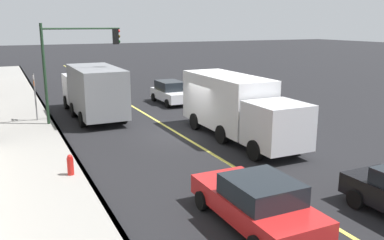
{
  "coord_description": "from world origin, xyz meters",
  "views": [
    {
      "loc": [
        -18.89,
        8.23,
        5.66
      ],
      "look_at": [
        -2.58,
        0.48,
        1.37
      ],
      "focal_mm": 38.16,
      "sensor_mm": 36.0,
      "label": 1
    }
  ],
  "objects_px": {
    "truck_white": "(237,106)",
    "car_white": "(171,92)",
    "car_red": "(257,201)",
    "fire_hydrant": "(70,167)",
    "traffic_light_mast": "(75,55)",
    "truck_gray": "(93,90)",
    "street_sign_post": "(35,94)"
  },
  "relations": [
    {
      "from": "street_sign_post",
      "to": "fire_hydrant",
      "type": "xyz_separation_m",
      "value": [
        -9.89,
        -0.3,
        -1.23
      ]
    },
    {
      "from": "car_red",
      "to": "street_sign_post",
      "type": "height_order",
      "value": "street_sign_post"
    },
    {
      "from": "truck_gray",
      "to": "fire_hydrant",
      "type": "height_order",
      "value": "truck_gray"
    },
    {
      "from": "truck_gray",
      "to": "street_sign_post",
      "type": "bearing_deg",
      "value": 91.72
    },
    {
      "from": "fire_hydrant",
      "to": "traffic_light_mast",
      "type": "bearing_deg",
      "value": -12.18
    },
    {
      "from": "car_red",
      "to": "street_sign_post",
      "type": "distance_m",
      "value": 16.55
    },
    {
      "from": "car_white",
      "to": "fire_hydrant",
      "type": "xyz_separation_m",
      "value": [
        -12.07,
        9.03,
        -0.35
      ]
    },
    {
      "from": "truck_gray",
      "to": "car_red",
      "type": "bearing_deg",
      "value": -175.99
    },
    {
      "from": "traffic_light_mast",
      "to": "car_red",
      "type": "bearing_deg",
      "value": -171.08
    },
    {
      "from": "traffic_light_mast",
      "to": "fire_hydrant",
      "type": "distance_m",
      "value": 9.54
    },
    {
      "from": "traffic_light_mast",
      "to": "fire_hydrant",
      "type": "height_order",
      "value": "traffic_light_mast"
    },
    {
      "from": "car_red",
      "to": "fire_hydrant",
      "type": "distance_m",
      "value": 7.33
    },
    {
      "from": "truck_white",
      "to": "traffic_light_mast",
      "type": "relative_size",
      "value": 1.49
    },
    {
      "from": "truck_gray",
      "to": "fire_hydrant",
      "type": "relative_size",
      "value": 8.7
    },
    {
      "from": "car_white",
      "to": "truck_white",
      "type": "xyz_separation_m",
      "value": [
        -10.0,
        0.59,
        0.84
      ]
    },
    {
      "from": "truck_white",
      "to": "car_white",
      "type": "bearing_deg",
      "value": -3.35
    },
    {
      "from": "car_white",
      "to": "fire_hydrant",
      "type": "height_order",
      "value": "car_white"
    },
    {
      "from": "car_red",
      "to": "truck_gray",
      "type": "height_order",
      "value": "truck_gray"
    },
    {
      "from": "car_white",
      "to": "fire_hydrant",
      "type": "relative_size",
      "value": 4.37
    },
    {
      "from": "car_red",
      "to": "fire_hydrant",
      "type": "xyz_separation_m",
      "value": [
        6.01,
        4.19,
        -0.28
      ]
    },
    {
      "from": "street_sign_post",
      "to": "truck_white",
      "type": "bearing_deg",
      "value": -131.8
    },
    {
      "from": "traffic_light_mast",
      "to": "fire_hydrant",
      "type": "xyz_separation_m",
      "value": [
        -8.69,
        1.88,
        -3.45
      ]
    },
    {
      "from": "fire_hydrant",
      "to": "car_white",
      "type": "bearing_deg",
      "value": -36.81
    },
    {
      "from": "street_sign_post",
      "to": "car_white",
      "type": "bearing_deg",
      "value": -76.88
    },
    {
      "from": "truck_white",
      "to": "street_sign_post",
      "type": "height_order",
      "value": "truck_white"
    },
    {
      "from": "truck_white",
      "to": "traffic_light_mast",
      "type": "distance_m",
      "value": 9.6
    },
    {
      "from": "truck_white",
      "to": "street_sign_post",
      "type": "xyz_separation_m",
      "value": [
        7.83,
        8.75,
        0.04
      ]
    },
    {
      "from": "car_red",
      "to": "car_white",
      "type": "relative_size",
      "value": 1.1
    },
    {
      "from": "street_sign_post",
      "to": "car_red",
      "type": "bearing_deg",
      "value": -164.24
    },
    {
      "from": "truck_white",
      "to": "fire_hydrant",
      "type": "bearing_deg",
      "value": 103.76
    },
    {
      "from": "truck_gray",
      "to": "traffic_light_mast",
      "type": "height_order",
      "value": "traffic_light_mast"
    },
    {
      "from": "car_red",
      "to": "truck_white",
      "type": "distance_m",
      "value": 9.18
    }
  ]
}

